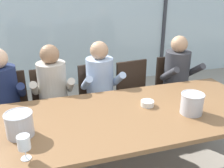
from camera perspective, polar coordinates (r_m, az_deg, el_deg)
The scene contains 18 objects.
ground at distance 3.46m, azimuth -3.25°, elevation -9.88°, with size 14.00×14.00×0.00m, color #9E9384.
window_glass_panel at distance 4.58m, azimuth -8.87°, elevation 15.23°, with size 7.81×0.03×2.60m, color silver.
window_mullion_right at distance 5.13m, azimuth 11.73°, elevation 15.77°, with size 0.06×0.06×2.60m, color #38383D.
hillside_vineyard at distance 8.00m, azimuth -12.80°, elevation 16.13°, with size 13.81×2.40×2.12m, color #386633.
dining_table at distance 2.29m, azimuth 2.63°, elevation -8.10°, with size 2.61×1.05×0.74m.
chair_near_curtain at distance 3.12m, azimuth -22.10°, elevation -4.53°, with size 0.44×0.44×0.89m.
chair_left_of_center at distance 3.10m, azimuth -13.37°, elevation -3.62°, with size 0.47×0.47×0.89m.
chair_center at distance 3.18m, azimuth -3.15°, elevation -2.29°, with size 0.50×0.50×0.89m.
chair_right_of_center at distance 3.29m, azimuth 5.14°, elevation -1.48°, with size 0.49×0.49×0.89m.
chair_near_window_right at distance 3.57m, azimuth 13.48°, elevation -0.11°, with size 0.44×0.44×0.89m.
person_navy_polo at distance 2.91m, azimuth -23.13°, elevation -2.87°, with size 0.47×0.62×1.21m.
person_beige_jumper at distance 2.89m, azimuth -13.01°, elevation -1.75°, with size 0.47×0.62×1.21m.
person_pale_blue_shirt at distance 2.97m, azimuth -2.30°, elevation -0.49°, with size 0.47×0.62×1.21m.
person_charcoal_jacket at distance 3.37m, azimuth 14.92°, elevation 1.54°, with size 0.48×0.63×1.21m.
ice_bucket_primary at distance 2.33m, azimuth 17.46°, elevation -4.11°, with size 0.20×0.20×0.19m.
ice_bucket_secondary at distance 2.04m, azimuth -20.02°, elevation -8.40°, with size 0.21×0.21×0.19m.
tasting_bowl at distance 2.41m, azimuth 7.92°, elevation -4.31°, with size 0.12×0.12×0.05m, color silver.
wine_glass_by_left_taster at distance 1.77m, azimuth -19.11°, elevation -12.48°, with size 0.08×0.08×0.17m.
Camera 1 is at (-0.69, -1.85, 1.84)m, focal length 40.85 mm.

